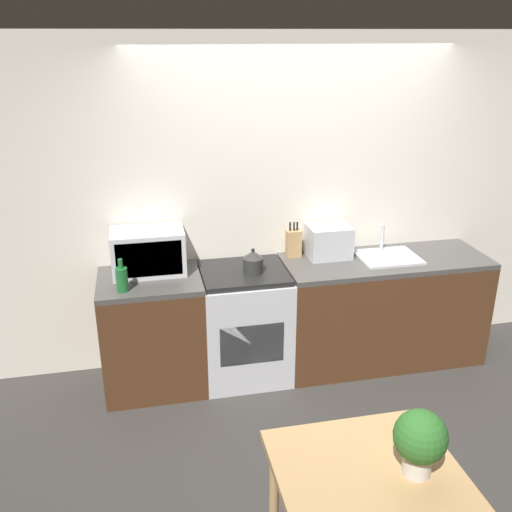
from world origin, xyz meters
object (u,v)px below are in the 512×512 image
object	(u,v)px
dining_table	(369,492)
toaster_oven	(329,241)
microwave	(148,252)
stove_range	(244,323)
bottle	(122,279)
kettle	(253,262)

from	to	relation	value
dining_table	toaster_oven	bearing A→B (deg)	76.25
microwave	stove_range	bearing A→B (deg)	-9.79
stove_range	bottle	xyz separation A→B (m)	(-0.89, -0.18, 0.54)
stove_range	dining_table	size ratio (longest dim) A/B	1.08
microwave	bottle	bearing A→B (deg)	-123.00
stove_range	kettle	size ratio (longest dim) A/B	4.70
dining_table	bottle	bearing A→B (deg)	119.83
toaster_oven	dining_table	world-z (taller)	toaster_oven
stove_range	microwave	world-z (taller)	microwave
toaster_oven	bottle	bearing A→B (deg)	-168.34
bottle	stove_range	bearing A→B (deg)	11.51
stove_range	microwave	xyz separation A→B (m)	(-0.70, 0.12, 0.62)
stove_range	dining_table	bearing A→B (deg)	-85.02
stove_range	kettle	world-z (taller)	kettle
bottle	dining_table	world-z (taller)	bottle
kettle	toaster_oven	bearing A→B (deg)	16.60
kettle	dining_table	distance (m)	2.04
toaster_oven	dining_table	bearing A→B (deg)	-103.75
bottle	dining_table	xyz separation A→B (m)	(1.07, -1.87, -0.34)
kettle	bottle	world-z (taller)	bottle
kettle	microwave	world-z (taller)	microwave
stove_range	toaster_oven	distance (m)	0.94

